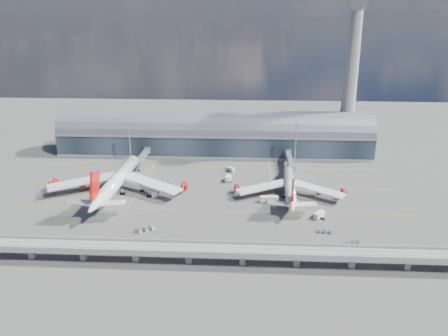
{
  "coord_description": "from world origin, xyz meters",
  "views": [
    {
      "loc": [
        20.6,
        -195.02,
        89.79
      ],
      "look_at": [
        9.73,
        10.0,
        14.0
      ],
      "focal_mm": 35.0,
      "sensor_mm": 36.0,
      "label": 1
    }
  ],
  "objects_px": {
    "airliner_left": "(116,181)",
    "service_truck_5": "(230,169)",
    "airliner_right": "(290,187)",
    "service_truck_0": "(153,192)",
    "service_truck_4": "(228,179)",
    "service_truck_1": "(146,188)",
    "service_truck_3": "(319,215)",
    "floodlight_mast_right": "(296,144)",
    "cargo_train_0": "(145,229)",
    "cargo_train_1": "(348,243)",
    "service_truck_2": "(269,199)",
    "control_tower": "(351,73)",
    "floodlight_mast_left": "(130,141)",
    "cargo_train_2": "(326,231)"
  },
  "relations": [
    {
      "from": "airliner_left",
      "to": "cargo_train_0",
      "type": "relative_size",
      "value": 9.54
    },
    {
      "from": "service_truck_4",
      "to": "service_truck_1",
      "type": "bearing_deg",
      "value": -149.71
    },
    {
      "from": "cargo_train_2",
      "to": "service_truck_3",
      "type": "bearing_deg",
      "value": -8.54
    },
    {
      "from": "service_truck_5",
      "to": "cargo_train_0",
      "type": "distance_m",
      "value": 81.54
    },
    {
      "from": "airliner_right",
      "to": "service_truck_4",
      "type": "distance_m",
      "value": 36.96
    },
    {
      "from": "control_tower",
      "to": "service_truck_0",
      "type": "relative_size",
      "value": 12.74
    },
    {
      "from": "airliner_right",
      "to": "service_truck_1",
      "type": "bearing_deg",
      "value": -179.5
    },
    {
      "from": "service_truck_2",
      "to": "service_truck_3",
      "type": "relative_size",
      "value": 1.43
    },
    {
      "from": "control_tower",
      "to": "service_truck_1",
      "type": "xyz_separation_m",
      "value": [
        -116.13,
        -71.71,
        -50.06
      ]
    },
    {
      "from": "service_truck_4",
      "to": "cargo_train_0",
      "type": "distance_m",
      "value": 67.07
    },
    {
      "from": "floodlight_mast_left",
      "to": "cargo_train_0",
      "type": "distance_m",
      "value": 91.97
    },
    {
      "from": "airliner_right",
      "to": "service_truck_4",
      "type": "relative_size",
      "value": 10.34
    },
    {
      "from": "floodlight_mast_right",
      "to": "service_truck_3",
      "type": "distance_m",
      "value": 71.34
    },
    {
      "from": "service_truck_1",
      "to": "cargo_train_1",
      "type": "bearing_deg",
      "value": -83.91
    },
    {
      "from": "airliner_right",
      "to": "service_truck_5",
      "type": "height_order",
      "value": "airliner_right"
    },
    {
      "from": "floodlight_mast_right",
      "to": "service_truck_1",
      "type": "height_order",
      "value": "floodlight_mast_right"
    },
    {
      "from": "service_truck_3",
      "to": "floodlight_mast_right",
      "type": "bearing_deg",
      "value": 131.57
    },
    {
      "from": "service_truck_0",
      "to": "service_truck_4",
      "type": "xyz_separation_m",
      "value": [
        37.51,
        21.02,
        -0.11
      ]
    },
    {
      "from": "service_truck_4",
      "to": "service_truck_5",
      "type": "xyz_separation_m",
      "value": [
        0.59,
        15.89,
        -0.3
      ]
    },
    {
      "from": "service_truck_5",
      "to": "control_tower",
      "type": "bearing_deg",
      "value": -22.29
    },
    {
      "from": "airliner_left",
      "to": "service_truck_5",
      "type": "distance_m",
      "value": 67.0
    },
    {
      "from": "service_truck_0",
      "to": "service_truck_2",
      "type": "xyz_separation_m",
      "value": [
        58.88,
        -5.35,
        -0.02
      ]
    },
    {
      "from": "floodlight_mast_left",
      "to": "service_truck_5",
      "type": "bearing_deg",
      "value": -11.19
    },
    {
      "from": "airliner_left",
      "to": "service_truck_3",
      "type": "xyz_separation_m",
      "value": [
        99.31,
        -23.02,
        -5.12
      ]
    },
    {
      "from": "control_tower",
      "to": "service_truck_1",
      "type": "bearing_deg",
      "value": -148.31
    },
    {
      "from": "control_tower",
      "to": "service_truck_0",
      "type": "bearing_deg",
      "value": -145.3
    },
    {
      "from": "airliner_left",
      "to": "service_truck_0",
      "type": "bearing_deg",
      "value": -4.54
    },
    {
      "from": "floodlight_mast_right",
      "to": "cargo_train_1",
      "type": "distance_m",
      "value": 95.27
    },
    {
      "from": "control_tower",
      "to": "service_truck_4",
      "type": "bearing_deg",
      "value": -142.78
    },
    {
      "from": "service_truck_0",
      "to": "cargo_train_2",
      "type": "height_order",
      "value": "service_truck_0"
    },
    {
      "from": "service_truck_0",
      "to": "cargo_train_1",
      "type": "height_order",
      "value": "service_truck_0"
    },
    {
      "from": "service_truck_3",
      "to": "cargo_train_2",
      "type": "xyz_separation_m",
      "value": [
        1.0,
        -14.13,
        -0.74
      ]
    },
    {
      "from": "service_truck_3",
      "to": "service_truck_4",
      "type": "height_order",
      "value": "service_truck_4"
    },
    {
      "from": "cargo_train_2",
      "to": "control_tower",
      "type": "bearing_deg",
      "value": -27.47
    },
    {
      "from": "service_truck_1",
      "to": "floodlight_mast_left",
      "type": "bearing_deg",
      "value": 57.56
    },
    {
      "from": "floodlight_mast_right",
      "to": "airliner_right",
      "type": "relative_size",
      "value": 0.43
    },
    {
      "from": "service_truck_1",
      "to": "service_truck_5",
      "type": "xyz_separation_m",
      "value": [
        42.87,
        31.5,
        -0.31
      ]
    },
    {
      "from": "floodlight_mast_right",
      "to": "service_truck_2",
      "type": "xyz_separation_m",
      "value": [
        -17.49,
        -54.47,
        -11.97
      ]
    },
    {
      "from": "control_tower",
      "to": "airliner_left",
      "type": "relative_size",
      "value": 1.35
    },
    {
      "from": "service_truck_0",
      "to": "service_truck_5",
      "type": "distance_m",
      "value": 53.05
    },
    {
      "from": "airliner_right",
      "to": "service_truck_0",
      "type": "xyz_separation_m",
      "value": [
        -69.29,
        -2.45,
        -3.18
      ]
    },
    {
      "from": "service_truck_2",
      "to": "cargo_train_2",
      "type": "xyz_separation_m",
      "value": [
        22.63,
        -29.85,
        -0.87
      ]
    },
    {
      "from": "service_truck_0",
      "to": "service_truck_1",
      "type": "height_order",
      "value": "service_truck_0"
    },
    {
      "from": "control_tower",
      "to": "airliner_left",
      "type": "bearing_deg",
      "value": -149.99
    },
    {
      "from": "airliner_right",
      "to": "service_truck_1",
      "type": "distance_m",
      "value": 74.18
    },
    {
      "from": "control_tower",
      "to": "airliner_right",
      "type": "bearing_deg",
      "value": -119.4
    },
    {
      "from": "floodlight_mast_right",
      "to": "cargo_train_1",
      "type": "relative_size",
      "value": 2.27
    },
    {
      "from": "service_truck_1",
      "to": "service_truck_3",
      "type": "bearing_deg",
      "value": -73.04
    },
    {
      "from": "service_truck_2",
      "to": "cargo_train_1",
      "type": "relative_size",
      "value": 0.8
    },
    {
      "from": "control_tower",
      "to": "cargo_train_1",
      "type": "relative_size",
      "value": 9.11
    }
  ]
}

